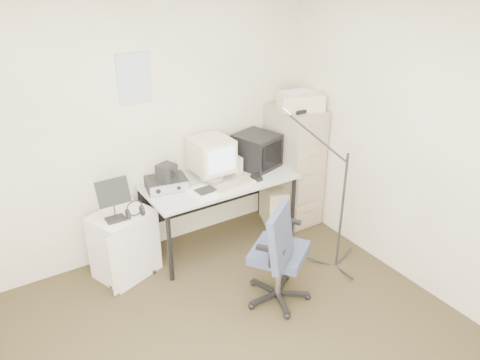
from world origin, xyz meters
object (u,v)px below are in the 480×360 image
office_chair (279,251)px  side_cart (124,244)px  filing_cabinet (294,165)px  desk (220,212)px

office_chair → side_cart: bearing=97.1°
office_chair → side_cart: (-0.98, 1.06, -0.18)m
office_chair → filing_cabinet: bearing=11.6°
filing_cabinet → side_cart: 1.99m
office_chair → side_cart: size_ratio=1.56×
desk → filing_cabinet: bearing=1.8°
filing_cabinet → office_chair: 1.45m
side_cart → office_chair: bearing=-67.6°
filing_cabinet → side_cart: bearing=-179.9°
desk → side_cart: 1.01m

